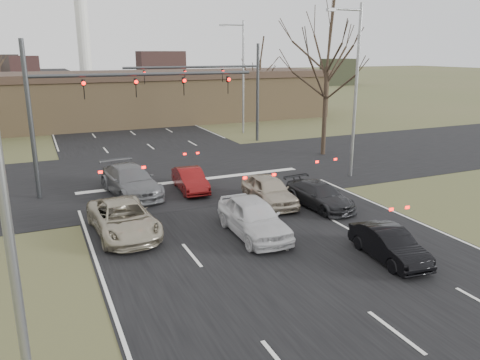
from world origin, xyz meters
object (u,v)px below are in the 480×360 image
object	(u,v)px
car_black_hatch	(389,244)
mast_arm_near	(97,97)
car_silver_ahead	(269,190)
streetlight_right_near	(354,84)
building	(137,97)
car_silver_suv	(123,219)
streetlight_left	(11,164)
car_red_ahead	(190,180)
car_grey_ahead	(131,181)
streetlight_right_far	(241,72)
car_charcoal_sedan	(319,195)
car_white_sedan	(253,217)
mast_arm_far	(226,82)

from	to	relation	value
car_black_hatch	mast_arm_near	bearing A→B (deg)	127.18
mast_arm_near	car_silver_ahead	distance (m)	10.18
streetlight_right_near	building	bearing A→B (deg)	103.69
car_silver_suv	car_black_hatch	size ratio (longest dim) A/B	1.38
streetlight_left	car_red_ahead	bearing A→B (deg)	62.27
streetlight_left	car_grey_ahead	bearing A→B (deg)	72.90
building	streetlight_right_near	world-z (taller)	streetlight_right_near
streetlight_right_far	car_silver_ahead	distance (m)	21.59
mast_arm_near	car_black_hatch	xyz separation A→B (m)	(8.23, -13.25, -4.48)
building	streetlight_right_near	xyz separation A→B (m)	(6.82, -28.00, 2.92)
streetlight_left	streetlight_right_far	size ratio (longest dim) A/B	1.00
car_charcoal_sedan	car_red_ahead	bearing A→B (deg)	127.69
streetlight_left	car_white_sedan	bearing A→B (deg)	43.56
streetlight_left	car_black_hatch	world-z (taller)	streetlight_left
car_white_sedan	car_charcoal_sedan	world-z (taller)	car_white_sedan
mast_arm_far	streetlight_left	distance (m)	30.89
streetlight_right_far	car_grey_ahead	bearing A→B (deg)	-131.00
streetlight_left	car_grey_ahead	distance (m)	17.09
building	mast_arm_far	world-z (taller)	mast_arm_far
mast_arm_near	streetlight_right_far	world-z (taller)	streetlight_right_far
mast_arm_far	car_silver_suv	size ratio (longest dim) A/B	2.23
car_white_sedan	streetlight_right_near	bearing A→B (deg)	34.80
mast_arm_far	car_charcoal_sedan	size ratio (longest dim) A/B	2.66
car_charcoal_sedan	car_silver_ahead	size ratio (longest dim) A/B	1.00
car_charcoal_sedan	mast_arm_far	bearing A→B (deg)	77.43
car_white_sedan	car_black_hatch	world-z (taller)	car_white_sedan
car_silver_suv	car_charcoal_sedan	distance (m)	9.41
car_red_ahead	car_silver_suv	bearing A→B (deg)	-128.92
car_silver_suv	car_black_hatch	world-z (taller)	car_silver_suv
car_silver_suv	car_red_ahead	size ratio (longest dim) A/B	1.34
streetlight_left	car_grey_ahead	xyz separation A→B (m)	(4.82, 15.68, -4.82)
car_white_sedan	car_charcoal_sedan	xyz separation A→B (m)	(4.50, 1.93, -0.18)
car_silver_suv	car_black_hatch	bearing A→B (deg)	-40.37
building	car_charcoal_sedan	world-z (taller)	building
car_charcoal_sedan	car_red_ahead	world-z (taller)	car_red_ahead
car_grey_ahead	streetlight_right_far	bearing A→B (deg)	41.43
building	car_white_sedan	distance (m)	34.23
building	car_silver_suv	world-z (taller)	building
car_red_ahead	streetlight_right_near	bearing A→B (deg)	-2.73
building	car_grey_ahead	bearing A→B (deg)	-102.84
streetlight_right_near	car_silver_suv	xyz separation A→B (m)	(-14.23, -3.82, -4.89)
car_silver_suv	car_black_hatch	distance (m)	10.58
car_white_sedan	car_silver_ahead	bearing A→B (deg)	55.31
streetlight_right_far	streetlight_right_near	bearing A→B (deg)	-91.68
car_silver_suv	car_white_sedan	bearing A→B (deg)	-27.73
building	car_grey_ahead	distance (m)	27.07
car_red_ahead	car_white_sedan	bearing A→B (deg)	-83.22
car_silver_suv	car_red_ahead	xyz separation A→B (m)	(4.52, 4.91, -0.08)
building	car_silver_suv	xyz separation A→B (m)	(-7.41, -31.82, -1.97)
car_black_hatch	streetlight_left	bearing A→B (deg)	-157.05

